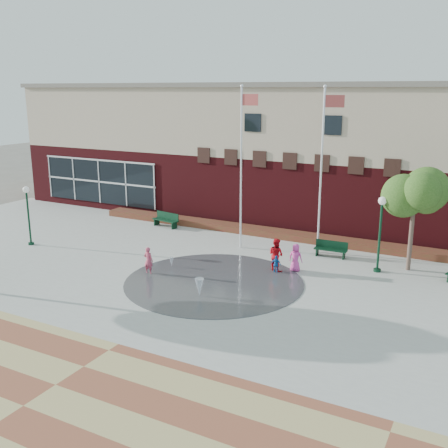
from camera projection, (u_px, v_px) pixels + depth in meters
The scene contains 19 objects.
ground at pixel (179, 305), 22.01m from camera, with size 120.00×120.00×0.00m, color #666056.
plaza_concrete at pixel (224, 276), 25.43m from camera, with size 46.00×18.00×0.01m, color #A8A8A0.
paver_band at pixel (56, 385), 16.02m from camera, with size 46.00×6.00×0.01m, color brown.
splash_pad at pixel (214, 282), 24.57m from camera, with size 8.40×8.40×0.01m, color #383A3D.
library_building at pixel (316, 152), 35.79m from camera, with size 44.40×10.40×9.20m.
flower_bed at pixel (282, 238), 31.92m from camera, with size 26.00×1.20×0.40m, color maroon.
flagpole_left at pixel (242, 160), 28.62m from camera, with size 1.06×0.17×9.04m.
flagpole_right at pixel (323, 162), 27.76m from camera, with size 1.09×0.32×9.02m.
lamp_left at pixel (28, 209), 29.93m from camera, with size 0.37×0.37×3.45m.
lamp_right at pixel (380, 226), 25.38m from camera, with size 0.40×0.40×3.81m.
bench_left at pixel (166, 222), 34.31m from camera, with size 1.97×0.85×0.96m.
bench_mid at pixel (331, 252), 28.16m from camera, with size 1.77×0.56×0.88m.
tree_mid at pixel (415, 196), 25.27m from camera, with size 3.08×3.08×5.20m.
water_jet_a at pixel (199, 297), 22.87m from camera, with size 0.41×0.41×0.79m, color white.
water_jet_b at pixel (172, 267), 26.65m from camera, with size 0.22×0.22×0.50m, color white.
child_splash at pixel (148, 261), 25.53m from camera, with size 0.50×0.33×1.37m, color #CC4561.
adult_red at pixel (276, 255), 25.94m from camera, with size 0.81×0.63×1.67m, color red.
adult_pink at pixel (296, 258), 25.90m from camera, with size 0.69×0.45×1.40m, color #DC3F9C.
child_blue at pixel (276, 264), 25.69m from camera, with size 0.53×0.22×0.90m, color blue.
Camera 1 is at (11.26, -17.18, 8.80)m, focal length 42.00 mm.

